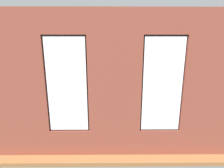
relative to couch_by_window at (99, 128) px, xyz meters
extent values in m
cube|color=brown|center=(-0.41, -2.19, -0.38)|extent=(6.64, 6.45, 0.10)
cube|color=brown|center=(-2.69, 0.65, 1.35)|extent=(1.49, 0.16, 3.36)
cube|color=brown|center=(-0.41, 0.65, 1.35)|extent=(1.19, 0.16, 3.36)
cube|color=brown|center=(1.86, 0.65, 1.35)|extent=(1.49, 0.16, 3.36)
cube|color=brown|center=(-1.48, 0.65, -0.01)|extent=(0.94, 0.16, 0.63)
cube|color=brown|center=(-1.48, 0.65, 2.76)|extent=(0.94, 0.16, 0.54)
cube|color=white|center=(-1.48, 0.69, 1.40)|extent=(0.88, 0.03, 2.13)
cube|color=#38281E|center=(-1.48, 0.63, 1.40)|extent=(0.94, 0.04, 2.19)
cube|color=brown|center=(0.65, 0.65, -0.01)|extent=(0.94, 0.16, 0.63)
cube|color=brown|center=(0.65, 0.65, 2.76)|extent=(0.94, 0.16, 0.54)
cube|color=white|center=(0.65, 0.69, 1.40)|extent=(0.88, 0.03, 2.13)
cube|color=#38281E|center=(0.65, 0.63, 1.40)|extent=(0.94, 0.04, 2.19)
cube|color=tan|center=(-0.41, 0.55, 0.27)|extent=(3.26, 0.24, 0.06)
cube|color=black|center=(-0.41, 0.56, 1.56)|extent=(0.46, 0.03, 0.67)
cube|color=teal|center=(-0.41, 0.55, 1.56)|extent=(0.40, 0.01, 0.61)
cube|color=silver|center=(2.56, -1.99, 1.35)|extent=(0.10, 5.45, 3.36)
cube|color=black|center=(0.00, -0.05, -0.12)|extent=(1.97, 0.85, 0.42)
cube|color=black|center=(0.00, 0.28, 0.28)|extent=(1.97, 0.24, 0.38)
cube|color=black|center=(-0.88, -0.05, 0.19)|extent=(0.22, 0.85, 0.24)
cube|color=black|center=(0.88, -0.05, 0.19)|extent=(0.22, 0.85, 0.24)
cube|color=black|center=(-0.38, -0.09, 0.15)|extent=(0.70, 0.65, 0.12)
cube|color=black|center=(0.38, -0.09, 0.15)|extent=(0.70, 0.65, 0.12)
cube|color=black|center=(-2.68, -2.39, -0.12)|extent=(0.86, 2.00, 0.42)
cube|color=black|center=(-3.01, -2.39, 0.28)|extent=(0.25, 2.00, 0.38)
cube|color=black|center=(-2.68, -3.28, 0.19)|extent=(0.85, 0.22, 0.24)
cube|color=black|center=(-2.68, -1.50, 0.19)|extent=(0.85, 0.22, 0.24)
cube|color=black|center=(-2.64, -2.78, 0.15)|extent=(0.65, 0.72, 0.12)
cube|color=black|center=(-2.64, -2.00, 0.15)|extent=(0.65, 0.72, 0.12)
cube|color=#A87547|center=(-0.27, -2.08, 0.08)|extent=(1.26, 0.85, 0.04)
cube|color=#A87547|center=(-0.83, -2.45, -0.14)|extent=(0.07, 0.07, 0.39)
cube|color=#A87547|center=(0.30, -2.45, -0.14)|extent=(0.07, 0.07, 0.39)
cube|color=#A87547|center=(-0.83, -1.72, -0.14)|extent=(0.07, 0.07, 0.39)
cube|color=#A87547|center=(0.30, -1.72, -0.14)|extent=(0.07, 0.07, 0.39)
cylinder|color=#B23D38|center=(0.11, -1.95, 0.14)|extent=(0.07, 0.07, 0.09)
cylinder|color=#B7333D|center=(-0.11, -2.19, 0.15)|extent=(0.08, 0.08, 0.10)
cube|color=#B2B2B7|center=(-0.61, -2.23, 0.11)|extent=(0.18, 0.08, 0.02)
cube|color=#59595B|center=(-0.27, -2.08, 0.11)|extent=(0.17, 0.06, 0.02)
cube|color=black|center=(2.26, -1.91, -0.03)|extent=(0.95, 0.42, 0.59)
cube|color=black|center=(2.26, -1.91, 0.29)|extent=(0.49, 0.20, 0.05)
cube|color=black|center=(2.26, -1.91, 0.34)|extent=(0.06, 0.04, 0.06)
cube|color=black|center=(2.26, -1.91, 0.69)|extent=(1.11, 0.04, 0.63)
cube|color=black|center=(2.26, -1.93, 0.69)|extent=(1.06, 0.01, 0.58)
cylinder|color=olive|center=(0.64, -4.25, -0.19)|extent=(0.46, 0.46, 0.28)
ellipsoid|color=silver|center=(0.64, -4.25, 0.13)|extent=(1.03, 1.03, 0.41)
ellipsoid|color=navy|center=(0.72, -4.25, 0.23)|extent=(0.44, 0.44, 0.18)
cylinder|color=brown|center=(-1.44, -0.05, -0.18)|extent=(0.32, 0.32, 0.30)
cylinder|color=brown|center=(-1.44, -0.05, 0.15)|extent=(0.06, 0.06, 0.35)
cone|color=#1E5B28|center=(-1.17, -0.01, 0.53)|extent=(0.65, 0.25, 0.54)
cone|color=#1E5B28|center=(-1.45, 0.13, 0.61)|extent=(0.18, 0.51, 0.66)
cone|color=#1E5B28|center=(-1.66, -0.05, 0.58)|extent=(0.57, 0.16, 0.61)
cone|color=#1E5B28|center=(-1.46, -0.25, 0.60)|extent=(0.23, 0.54, 0.64)
cylinder|color=#9E5638|center=(1.71, -0.98, -0.19)|extent=(0.28, 0.28, 0.28)
cylinder|color=brown|center=(1.71, -0.98, 0.01)|extent=(0.04, 0.04, 0.13)
ellipsoid|color=#3D8E42|center=(1.71, -0.98, 0.29)|extent=(0.60, 0.60, 0.43)
cylinder|color=gray|center=(-2.33, -3.84, -0.24)|extent=(0.20, 0.20, 0.19)
cylinder|color=brown|center=(-2.33, -3.84, -0.10)|extent=(0.03, 0.03, 0.08)
ellipsoid|color=#1E5B28|center=(-2.33, -3.84, 0.08)|extent=(0.38, 0.38, 0.29)
cylinder|color=brown|center=(-2.88, -4.42, -0.16)|extent=(0.30, 0.30, 0.34)
cylinder|color=brown|center=(-2.88, -4.42, 0.06)|extent=(0.05, 0.05, 0.11)
ellipsoid|color=#1E5B28|center=(-2.88, -4.42, 0.38)|extent=(0.65, 0.65, 0.53)
camera|label=1|loc=(-0.32, 4.45, 2.36)|focal=28.00mm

